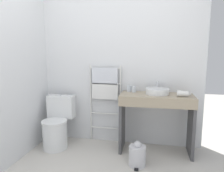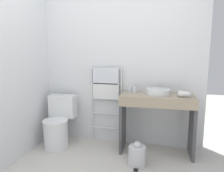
% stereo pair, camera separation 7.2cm
% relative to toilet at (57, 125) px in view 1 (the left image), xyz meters
% --- Properties ---
extents(wall_back, '(2.58, 0.12, 2.63)m').
position_rel_toilet_xyz_m(wall_back, '(0.85, 0.41, 0.98)').
color(wall_back, silver).
rests_on(wall_back, ground_plane).
extents(wall_side, '(0.12, 2.16, 2.63)m').
position_rel_toilet_xyz_m(wall_side, '(-0.38, -0.38, 0.98)').
color(wall_side, silver).
rests_on(wall_side, ground_plane).
extents(toilet, '(0.41, 0.52, 0.77)m').
position_rel_toilet_xyz_m(toilet, '(0.00, 0.00, 0.00)').
color(toilet, white).
rests_on(toilet, ground_plane).
extents(towel_radiator, '(0.50, 0.06, 1.23)m').
position_rel_toilet_xyz_m(towel_radiator, '(0.68, 0.30, 0.54)').
color(towel_radiator, white).
rests_on(towel_radiator, ground_plane).
extents(vanity_counter, '(1.00, 0.46, 0.84)m').
position_rel_toilet_xyz_m(vanity_counter, '(1.46, 0.10, 0.25)').
color(vanity_counter, gray).
rests_on(vanity_counter, ground_plane).
extents(sink_basin, '(0.32, 0.32, 0.08)m').
position_rel_toilet_xyz_m(sink_basin, '(1.47, 0.14, 0.55)').
color(sink_basin, white).
rests_on(sink_basin, vanity_counter).
extents(faucet, '(0.02, 0.10, 0.15)m').
position_rel_toilet_xyz_m(faucet, '(1.47, 0.29, 0.60)').
color(faucet, silver).
rests_on(faucet, vanity_counter).
extents(cup_near_wall, '(0.07, 0.07, 0.09)m').
position_rel_toilet_xyz_m(cup_near_wall, '(1.06, 0.27, 0.55)').
color(cup_near_wall, silver).
rests_on(cup_near_wall, vanity_counter).
extents(cup_near_edge, '(0.07, 0.07, 0.08)m').
position_rel_toilet_xyz_m(cup_near_edge, '(1.13, 0.23, 0.55)').
color(cup_near_edge, silver).
rests_on(cup_near_edge, vanity_counter).
extents(hair_dryer, '(0.19, 0.16, 0.08)m').
position_rel_toilet_xyz_m(hair_dryer, '(1.80, 0.05, 0.55)').
color(hair_dryer, white).
rests_on(hair_dryer, vanity_counter).
extents(trash_bin, '(0.22, 0.25, 0.32)m').
position_rel_toilet_xyz_m(trash_bin, '(1.24, -0.31, -0.19)').
color(trash_bin, silver).
rests_on(trash_bin, ground_plane).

